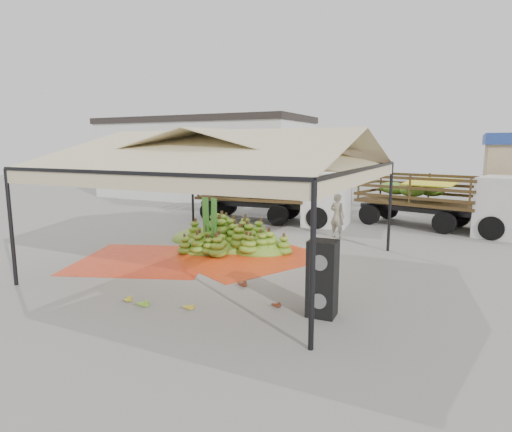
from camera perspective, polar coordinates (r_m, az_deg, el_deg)
The scene contains 17 objects.
ground at distance 12.95m, azimuth -3.76°, elevation -6.59°, with size 90.00×90.00×0.00m, color slate.
canopy_tent at distance 12.46m, azimuth -3.93°, elevation 8.16°, with size 8.10×8.10×4.00m.
building_white at distance 29.64m, azimuth -7.04°, elevation 7.67°, with size 14.30×6.30×5.40m.
tarp_left at distance 14.00m, azimuth -14.54°, elevation -5.64°, with size 4.02×3.83×0.01m, color red.
tarp_right at distance 14.05m, azimuth -1.39°, elevation -5.28°, with size 4.18×4.39×0.01m, color red.
banana_heap at distance 15.41m, azimuth -3.56°, elevation -1.89°, with size 5.16×4.24×1.11m, color #437819.
hand_yellow_a at distance 9.75m, azimuth -9.15°, elevation -11.60°, with size 0.40×0.33×0.18m, color #C18D26.
hand_yellow_b at distance 10.45m, azimuth -17.15°, elevation -10.40°, with size 0.43×0.35×0.20m, color gold.
hand_red_a at distance 9.76m, azimuth 2.46°, elevation -11.47°, with size 0.38×0.31×0.17m, color #5D2B15.
hand_red_b at distance 11.07m, azimuth -2.21°, elevation -8.79°, with size 0.49×0.40×0.22m, color #592A14.
hand_green at distance 10.12m, azimuth -15.04°, elevation -10.92°, with size 0.46×0.38×0.21m, color #53851B.
hanging_bunches at distance 11.20m, azimuth -6.91°, elevation 4.50°, with size 3.24×0.24×0.20m.
speaker_stack at distance 9.13m, azimuth 8.85°, elevation -8.24°, with size 0.61×0.54×1.63m.
banana_leaves at distance 14.44m, azimuth -6.44°, elevation -4.96°, with size 0.96×1.36×3.70m, color #23701E, non-canonical shape.
vendor at distance 16.89m, azimuth 10.78°, elevation 0.04°, with size 0.63×0.42×1.74m, color gray.
truck_left at distance 20.10m, azimuth 3.05°, elevation 3.45°, with size 7.27×3.18×2.42m.
truck_right at distance 19.91m, azimuth 24.08°, elevation 2.49°, with size 7.23×3.96×2.36m.
Camera 1 is at (6.27, -10.76, 3.56)m, focal length 30.00 mm.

